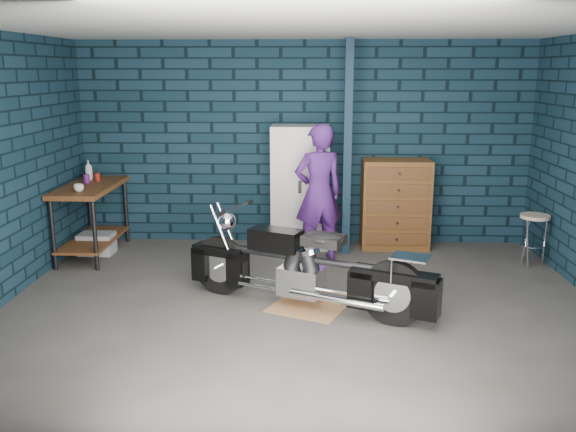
% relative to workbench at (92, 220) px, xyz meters
% --- Properties ---
extents(ground, '(6.00, 6.00, 0.00)m').
position_rel_workbench_xyz_m(ground, '(2.68, -1.75, -0.46)').
color(ground, '#4B4946').
rests_on(ground, ground).
extents(room_walls, '(6.02, 5.01, 2.71)m').
position_rel_workbench_xyz_m(room_walls, '(2.68, -1.20, 1.45)').
color(room_walls, '#0F2632').
rests_on(room_walls, ground).
extents(support_post, '(0.10, 0.10, 2.70)m').
position_rel_workbench_xyz_m(support_post, '(3.23, 0.20, 0.90)').
color(support_post, '#102435').
rests_on(support_post, ground).
extents(workbench, '(0.60, 1.40, 0.91)m').
position_rel_workbench_xyz_m(workbench, '(0.00, 0.00, 0.00)').
color(workbench, brown).
rests_on(workbench, ground).
extents(drip_mat, '(0.86, 0.77, 0.01)m').
position_rel_workbench_xyz_m(drip_mat, '(2.74, -1.73, -0.45)').
color(drip_mat, '#956441').
rests_on(drip_mat, ground).
extents(motorcycle, '(2.27, 1.44, 0.98)m').
position_rel_workbench_xyz_m(motorcycle, '(2.74, -1.73, 0.03)').
color(motorcycle, black).
rests_on(motorcycle, ground).
extents(person, '(0.72, 0.59, 1.69)m').
position_rel_workbench_xyz_m(person, '(2.87, -0.09, 0.39)').
color(person, '#4D2079').
rests_on(person, ground).
extents(storage_bin, '(0.43, 0.31, 0.27)m').
position_rel_workbench_xyz_m(storage_bin, '(0.02, 0.04, -0.32)').
color(storage_bin, '#92959A').
rests_on(storage_bin, ground).
extents(locker, '(0.76, 0.54, 1.62)m').
position_rel_workbench_xyz_m(locker, '(2.64, 0.48, 0.35)').
color(locker, beige).
rests_on(locker, ground).
extents(tool_chest, '(0.88, 0.49, 1.18)m').
position_rel_workbench_xyz_m(tool_chest, '(3.89, 0.48, 0.13)').
color(tool_chest, brown).
rests_on(tool_chest, ground).
extents(shop_stool, '(0.42, 0.42, 0.63)m').
position_rel_workbench_xyz_m(shop_stool, '(5.46, -0.24, -0.14)').
color(shop_stool, '#BEAB8F').
rests_on(shop_stool, ground).
extents(cup_a, '(0.15, 0.15, 0.09)m').
position_rel_workbench_xyz_m(cup_a, '(0.03, -0.43, 0.50)').
color(cup_a, '#BEAB8F').
rests_on(cup_a, workbench).
extents(mug_purple, '(0.08, 0.08, 0.11)m').
position_rel_workbench_xyz_m(mug_purple, '(-0.08, 0.14, 0.51)').
color(mug_purple, '#621B6D').
rests_on(mug_purple, workbench).
extents(mug_red, '(0.08, 0.08, 0.10)m').
position_rel_workbench_xyz_m(mug_red, '(0.01, 0.28, 0.51)').
color(mug_red, maroon).
rests_on(mug_red, workbench).
extents(bottle, '(0.12, 0.12, 0.26)m').
position_rel_workbench_xyz_m(bottle, '(-0.12, 0.34, 0.59)').
color(bottle, '#92959A').
rests_on(bottle, workbench).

